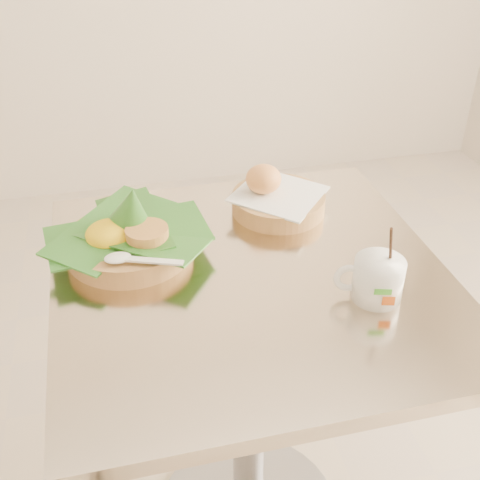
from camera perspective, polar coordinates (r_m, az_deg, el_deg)
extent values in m
cylinder|color=gray|center=(1.34, 0.87, -16.22)|extent=(0.07, 0.07, 0.69)
cube|color=beige|center=(1.09, 1.03, -3.79)|extent=(0.71, 0.71, 0.03)
cylinder|color=tan|center=(1.14, -10.45, -0.33)|extent=(0.24, 0.24, 0.04)
cone|color=#235819|center=(1.11, -10.31, 2.93)|extent=(0.13, 0.14, 0.12)
ellipsoid|color=yellow|center=(1.13, -12.30, 0.49)|extent=(0.09, 0.09, 0.05)
cylinder|color=#CC9347|center=(1.10, -8.81, 0.63)|extent=(0.08, 0.08, 0.02)
cylinder|color=tan|center=(1.26, 3.66, 3.57)|extent=(0.19, 0.19, 0.04)
cube|color=white|center=(1.25, 3.69, 4.38)|extent=(0.23, 0.23, 0.01)
ellipsoid|color=orange|center=(1.23, 2.24, 5.80)|extent=(0.07, 0.07, 0.06)
cylinder|color=white|center=(1.03, 12.95, -3.65)|extent=(0.08, 0.08, 0.07)
torus|color=white|center=(1.02, 10.31, -3.57)|extent=(0.05, 0.02, 0.05)
cylinder|color=#4A2515|center=(1.01, 13.18, -2.17)|extent=(0.08, 0.08, 0.01)
cylinder|color=black|center=(1.00, 14.09, -0.96)|extent=(0.03, 0.03, 0.11)
cube|color=green|center=(0.99, 13.40, -4.82)|extent=(0.03, 0.01, 0.01)
cube|color=orange|center=(1.01, 13.90, -5.65)|extent=(0.02, 0.01, 0.02)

